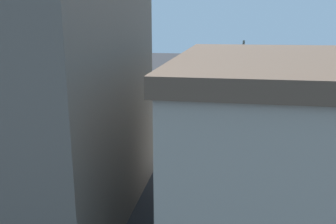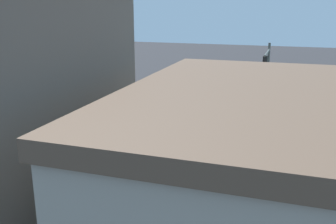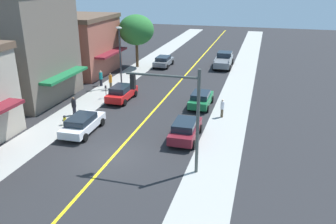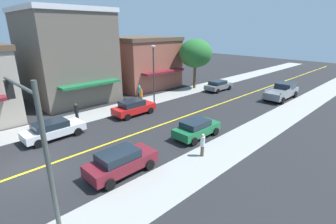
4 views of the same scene
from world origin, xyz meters
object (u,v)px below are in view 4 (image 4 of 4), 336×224
(fire_hydrant, at_px, (55,123))
(pedestrian_white_shirt, at_px, (203,144))
(grey_pickup_truck, at_px, (282,91))
(pedestrian_black_shirt, at_px, (77,112))
(parking_meter, at_px, (125,102))
(pedestrian_orange_shirt, at_px, (141,96))
(street_tree_left_near, at_px, (195,53))
(maroon_sedan_right_curb, at_px, (121,161))
(traffic_light_mast, at_px, (33,129))
(green_sedan_right_curb, at_px, (196,128))
(white_sedan_left_curb, at_px, (53,129))
(red_sedan_left_curb, at_px, (134,107))
(pedestrian_teal_shirt, at_px, (139,92))
(grey_sedan_left_curb, at_px, (218,85))
(street_lamp, at_px, (154,68))

(fire_hydrant, xyz_separation_m, pedestrian_white_shirt, (12.21, 5.16, 0.46))
(grey_pickup_truck, relative_size, pedestrian_black_shirt, 3.61)
(parking_meter, distance_m, pedestrian_orange_shirt, 2.82)
(street_tree_left_near, distance_m, maroon_sedan_right_curb, 23.70)
(traffic_light_mast, relative_size, pedestrian_white_shirt, 4.00)
(green_sedan_right_curb, relative_size, white_sedan_left_curb, 0.88)
(red_sedan_left_curb, distance_m, pedestrian_white_shirt, 10.22)
(pedestrian_teal_shirt, bearing_deg, grey_sedan_left_curb, -100.39)
(pedestrian_orange_shirt, bearing_deg, fire_hydrant, 166.83)
(red_sedan_left_curb, bearing_deg, green_sedan_right_curb, -87.12)
(street_lamp, height_order, white_sedan_left_curb, street_lamp)
(pedestrian_orange_shirt, bearing_deg, pedestrian_white_shirt, -125.96)
(fire_hydrant, bearing_deg, street_lamp, 88.62)
(pedestrian_black_shirt, bearing_deg, street_tree_left_near, -32.80)
(fire_hydrant, bearing_deg, grey_sedan_left_curb, 84.38)
(green_sedan_right_curb, xyz_separation_m, white_sedan_left_curb, (-7.77, -8.23, -0.01))
(street_lamp, xyz_separation_m, pedestrian_orange_shirt, (-0.65, -1.41, -3.07))
(parking_meter, bearing_deg, green_sedan_right_curb, 0.67)
(red_sedan_left_curb, bearing_deg, street_lamp, 23.34)
(fire_hydrant, height_order, red_sedan_left_curb, red_sedan_left_curb)
(street_lamp, bearing_deg, parking_meter, -89.10)
(maroon_sedan_right_curb, bearing_deg, fire_hydrant, 89.15)
(maroon_sedan_right_curb, distance_m, pedestrian_black_shirt, 10.70)
(white_sedan_left_curb, height_order, pedestrian_black_shirt, pedestrian_black_shirt)
(pedestrian_black_shirt, bearing_deg, green_sedan_right_curb, -99.13)
(green_sedan_right_curb, distance_m, pedestrian_orange_shirt, 10.66)
(fire_hydrant, height_order, street_lamp, street_lamp)
(white_sedan_left_curb, relative_size, maroon_sedan_right_curb, 1.07)
(red_sedan_left_curb, relative_size, white_sedan_left_curb, 0.93)
(maroon_sedan_right_curb, xyz_separation_m, pedestrian_black_shirt, (-10.48, 2.15, 0.07))
(traffic_light_mast, height_order, pedestrian_white_shirt, traffic_light_mast)
(street_tree_left_near, distance_m, grey_sedan_left_curb, 5.48)
(grey_pickup_truck, xyz_separation_m, pedestrian_black_shirt, (-10.37, -21.45, -0.06))
(grey_sedan_left_curb, relative_size, grey_pickup_truck, 0.72)
(parking_meter, height_order, pedestrian_black_shirt, pedestrian_black_shirt)
(pedestrian_teal_shirt, bearing_deg, green_sedan_right_curb, 173.93)
(grey_sedan_left_curb, relative_size, pedestrian_orange_shirt, 2.39)
(street_lamp, xyz_separation_m, maroon_sedan_right_curb, (9.86, -11.29, -3.24))
(pedestrian_orange_shirt, bearing_deg, white_sedan_left_curb, 177.89)
(traffic_light_mast, xyz_separation_m, street_lamp, (-10.28, 15.70, -0.27))
(red_sedan_left_curb, bearing_deg, maroon_sedan_right_curb, -130.55)
(maroon_sedan_right_curb, distance_m, grey_pickup_truck, 23.60)
(pedestrian_orange_shirt, bearing_deg, grey_pickup_truck, -52.56)
(fire_hydrant, bearing_deg, pedestrian_orange_shirt, 92.20)
(fire_hydrant, xyz_separation_m, pedestrian_teal_shirt, (-2.02, 10.93, 0.50))
(red_sedan_left_curb, xyz_separation_m, pedestrian_black_shirt, (-2.48, -4.77, 0.07))
(grey_sedan_left_curb, xyz_separation_m, maroon_sedan_right_curb, (8.01, -21.54, 0.05))
(maroon_sedan_right_curb, bearing_deg, grey_sedan_left_curb, 19.52)
(street_tree_left_near, xyz_separation_m, white_sedan_left_curb, (3.40, -21.35, -4.18))
(red_sedan_left_curb, relative_size, grey_pickup_truck, 0.72)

